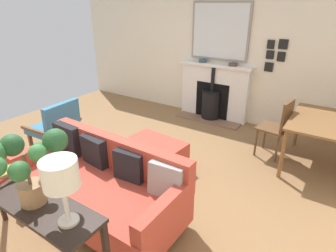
{
  "coord_description": "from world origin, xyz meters",
  "views": [
    {
      "loc": [
        2.41,
        2.33,
        2.14
      ],
      "look_at": [
        -0.53,
        0.41,
        0.58
      ],
      "focal_mm": 29.43,
      "sensor_mm": 36.0,
      "label": 1
    }
  ],
  "objects_px": {
    "ottoman": "(153,153)",
    "console_table": "(21,202)",
    "table_lamp_far_end": "(60,177)",
    "dining_table": "(325,126)",
    "potted_plant": "(23,160)",
    "fireplace": "(213,95)",
    "mantel_bowl_near": "(203,61)",
    "dining_chair_near_fireplace": "(279,125)",
    "mantel_bowl_far": "(233,64)",
    "sofa": "(100,185)",
    "armchair_accent": "(57,124)"
  },
  "relations": [
    {
      "from": "fireplace",
      "to": "ottoman",
      "type": "height_order",
      "value": "fireplace"
    },
    {
      "from": "sofa",
      "to": "potted_plant",
      "type": "xyz_separation_m",
      "value": [
        0.83,
        0.23,
        0.8
      ]
    },
    {
      "from": "potted_plant",
      "to": "dining_table",
      "type": "height_order",
      "value": "potted_plant"
    },
    {
      "from": "table_lamp_far_end",
      "to": "dining_table",
      "type": "height_order",
      "value": "table_lamp_far_end"
    },
    {
      "from": "ottoman",
      "to": "potted_plant",
      "type": "bearing_deg",
      "value": 8.12
    },
    {
      "from": "armchair_accent",
      "to": "dining_table",
      "type": "relative_size",
      "value": 0.72
    },
    {
      "from": "ottoman",
      "to": "dining_table",
      "type": "relative_size",
      "value": 0.73
    },
    {
      "from": "armchair_accent",
      "to": "potted_plant",
      "type": "bearing_deg",
      "value": 50.68
    },
    {
      "from": "ottoman",
      "to": "console_table",
      "type": "bearing_deg",
      "value": 1.09
    },
    {
      "from": "fireplace",
      "to": "armchair_accent",
      "type": "distance_m",
      "value": 2.96
    },
    {
      "from": "fireplace",
      "to": "table_lamp_far_end",
      "type": "relative_size",
      "value": 3.04
    },
    {
      "from": "mantel_bowl_far",
      "to": "ottoman",
      "type": "height_order",
      "value": "mantel_bowl_far"
    },
    {
      "from": "mantel_bowl_far",
      "to": "console_table",
      "type": "distance_m",
      "value": 4.08
    },
    {
      "from": "sofa",
      "to": "dining_chair_near_fireplace",
      "type": "height_order",
      "value": "dining_chair_near_fireplace"
    },
    {
      "from": "ottoman",
      "to": "console_table",
      "type": "relative_size",
      "value": 0.53
    },
    {
      "from": "sofa",
      "to": "armchair_accent",
      "type": "bearing_deg",
      "value": -111.52
    },
    {
      "from": "fireplace",
      "to": "table_lamp_far_end",
      "type": "xyz_separation_m",
      "value": [
        4.05,
        0.77,
        0.68
      ]
    },
    {
      "from": "armchair_accent",
      "to": "dining_table",
      "type": "bearing_deg",
      "value": 116.6
    },
    {
      "from": "mantel_bowl_far",
      "to": "ottoman",
      "type": "xyz_separation_m",
      "value": [
        2.22,
        -0.22,
        -0.87
      ]
    },
    {
      "from": "mantel_bowl_far",
      "to": "table_lamp_far_end",
      "type": "relative_size",
      "value": 0.35
    },
    {
      "from": "fireplace",
      "to": "mantel_bowl_near",
      "type": "xyz_separation_m",
      "value": [
        -0.0,
        -0.27,
        0.64
      ]
    },
    {
      "from": "dining_chair_near_fireplace",
      "to": "ottoman",
      "type": "bearing_deg",
      "value": -46.52
    },
    {
      "from": "mantel_bowl_near",
      "to": "mantel_bowl_far",
      "type": "xyz_separation_m",
      "value": [
        0.0,
        0.62,
        -0.0
      ]
    },
    {
      "from": "mantel_bowl_near",
      "to": "dining_table",
      "type": "bearing_deg",
      "value": 68.08
    },
    {
      "from": "mantel_bowl_near",
      "to": "dining_chair_near_fireplace",
      "type": "height_order",
      "value": "mantel_bowl_near"
    },
    {
      "from": "console_table",
      "to": "table_lamp_far_end",
      "type": "relative_size",
      "value": 3.41
    },
    {
      "from": "dining_table",
      "to": "ottoman",
      "type": "bearing_deg",
      "value": -56.07
    },
    {
      "from": "console_table",
      "to": "table_lamp_far_end",
      "type": "distance_m",
      "value": 0.77
    },
    {
      "from": "console_table",
      "to": "dining_chair_near_fireplace",
      "type": "height_order",
      "value": "dining_chair_near_fireplace"
    },
    {
      "from": "armchair_accent",
      "to": "dining_table",
      "type": "height_order",
      "value": "armchair_accent"
    },
    {
      "from": "ottoman",
      "to": "table_lamp_far_end",
      "type": "bearing_deg",
      "value": 19.38
    },
    {
      "from": "sofa",
      "to": "armchair_accent",
      "type": "height_order",
      "value": "armchair_accent"
    },
    {
      "from": "dining_chair_near_fireplace",
      "to": "mantel_bowl_far",
      "type": "bearing_deg",
      "value": -129.95
    },
    {
      "from": "fireplace",
      "to": "sofa",
      "type": "distance_m",
      "value": 3.23
    },
    {
      "from": "fireplace",
      "to": "table_lamp_far_end",
      "type": "distance_m",
      "value": 4.17
    },
    {
      "from": "ottoman",
      "to": "table_lamp_far_end",
      "type": "xyz_separation_m",
      "value": [
        1.83,
        0.65,
        0.91
      ]
    },
    {
      "from": "sofa",
      "to": "console_table",
      "type": "height_order",
      "value": "sofa"
    },
    {
      "from": "ottoman",
      "to": "potted_plant",
      "type": "height_order",
      "value": "potted_plant"
    },
    {
      "from": "armchair_accent",
      "to": "potted_plant",
      "type": "xyz_separation_m",
      "value": [
        1.43,
        1.75,
        0.67
      ]
    },
    {
      "from": "fireplace",
      "to": "potted_plant",
      "type": "bearing_deg",
      "value": 5.45
    },
    {
      "from": "armchair_accent",
      "to": "dining_chair_near_fireplace",
      "type": "relative_size",
      "value": 0.93
    },
    {
      "from": "armchair_accent",
      "to": "table_lamp_far_end",
      "type": "relative_size",
      "value": 1.77
    },
    {
      "from": "armchair_accent",
      "to": "mantel_bowl_far",
      "type": "bearing_deg",
      "value": 147.06
    },
    {
      "from": "armchair_accent",
      "to": "mantel_bowl_near",
      "type": "bearing_deg",
      "value": 157.55
    },
    {
      "from": "fireplace",
      "to": "mantel_bowl_near",
      "type": "relative_size",
      "value": 9.26
    },
    {
      "from": "console_table",
      "to": "potted_plant",
      "type": "bearing_deg",
      "value": 87.12
    },
    {
      "from": "sofa",
      "to": "armchair_accent",
      "type": "distance_m",
      "value": 1.63
    },
    {
      "from": "mantel_bowl_far",
      "to": "sofa",
      "type": "xyz_separation_m",
      "value": [
        3.23,
        -0.19,
        -0.77
      ]
    },
    {
      "from": "mantel_bowl_near",
      "to": "ottoman",
      "type": "relative_size",
      "value": 0.18
    },
    {
      "from": "mantel_bowl_far",
      "to": "potted_plant",
      "type": "xyz_separation_m",
      "value": [
        4.06,
        0.04,
        0.03
      ]
    }
  ]
}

